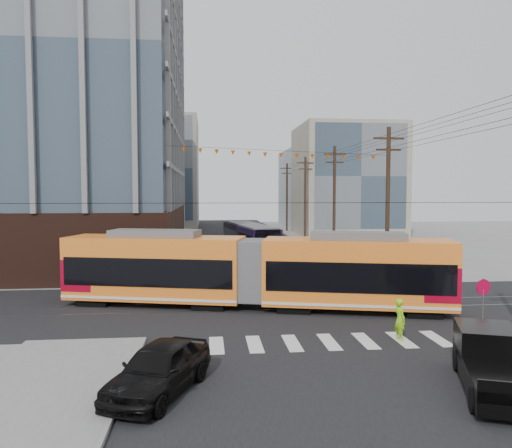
{
  "coord_description": "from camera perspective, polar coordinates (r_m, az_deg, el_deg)",
  "views": [
    {
      "loc": [
        -4.37,
        -23.5,
        6.41
      ],
      "look_at": [
        -1.0,
        10.55,
        4.2
      ],
      "focal_mm": 35.0,
      "sensor_mm": 36.0,
      "label": 1
    }
  ],
  "objects": [
    {
      "name": "ground",
      "position": [
        24.75,
        4.81,
        -11.33
      ],
      "size": [
        160.0,
        160.0,
        0.0
      ],
      "primitive_type": "plane",
      "color": "slate"
    },
    {
      "name": "office_building",
      "position": [
        50.36,
        -26.72,
        12.31
      ],
      "size": [
        30.0,
        25.0,
        28.6
      ],
      "primitive_type": "cube",
      "color": "#381E16",
      "rests_on": "ground"
    },
    {
      "name": "bg_bldg_nw_near",
      "position": [
        76.6,
        -15.21,
        5.5
      ],
      "size": [
        18.0,
        16.0,
        18.0
      ],
      "primitive_type": "cube",
      "color": "#8C99A5",
      "rests_on": "ground"
    },
    {
      "name": "bg_bldg_ne_near",
      "position": [
        74.37,
        10.29,
        4.85
      ],
      "size": [
        14.0,
        14.0,
        16.0
      ],
      "primitive_type": "cube",
      "color": "gray",
      "rests_on": "ground"
    },
    {
      "name": "bg_bldg_nw_far",
      "position": [
        96.06,
        -11.46,
        5.75
      ],
      "size": [
        16.0,
        18.0,
        20.0
      ],
      "primitive_type": "cube",
      "color": "gray",
      "rests_on": "ground"
    },
    {
      "name": "bg_bldg_ne_far",
      "position": [
        94.2,
        8.11,
        4.01
      ],
      "size": [
        16.0,
        16.0,
        14.0
      ],
      "primitive_type": "cube",
      "color": "#8C99A5",
      "rests_on": "ground"
    },
    {
      "name": "utility_pole_far",
      "position": [
        80.54,
        3.55,
        3.03
      ],
      "size": [
        0.3,
        0.3,
        11.0
      ],
      "primitive_type": "cylinder",
      "color": "black",
      "rests_on": "ground"
    },
    {
      "name": "streetcar",
      "position": [
        27.63,
        -0.31,
        -5.4
      ],
      "size": [
        21.33,
        8.1,
        4.09
      ],
      "primitive_type": null,
      "rotation": [
        0.0,
        0.0,
        -0.25
      ],
      "color": "orange",
      "rests_on": "ground"
    },
    {
      "name": "city_bus",
      "position": [
        47.42,
        -0.73,
        -1.98
      ],
      "size": [
        4.64,
        12.49,
        3.46
      ],
      "primitive_type": null,
      "rotation": [
        0.0,
        0.0,
        0.17
      ],
      "color": "black",
      "rests_on": "ground"
    },
    {
      "name": "pickup_truck",
      "position": [
        18.17,
        25.58,
        -14.39
      ],
      "size": [
        3.54,
        5.52,
        1.76
      ],
      "primitive_type": null,
      "rotation": [
        0.0,
        0.0,
        -0.35
      ],
      "color": "black",
      "rests_on": "ground"
    },
    {
      "name": "black_sedan",
      "position": [
        16.75,
        -11.04,
        -15.89
      ],
      "size": [
        3.65,
        5.16,
        1.63
      ],
      "primitive_type": "imported",
      "rotation": [
        0.0,
        0.0,
        -0.4
      ],
      "color": "black",
      "rests_on": "ground"
    },
    {
      "name": "parked_car_silver",
      "position": [
        38.75,
        -7.13,
        -4.87
      ],
      "size": [
        2.08,
        4.21,
        1.33
      ],
      "primitive_type": "imported",
      "rotation": [
        0.0,
        0.0,
        3.32
      ],
      "color": "#B2B3B4",
      "rests_on": "ground"
    },
    {
      "name": "parked_car_white",
      "position": [
        43.29,
        -7.47,
        -4.01
      ],
      "size": [
        2.36,
        4.6,
        1.28
      ],
      "primitive_type": "imported",
      "rotation": [
        0.0,
        0.0,
        3.01
      ],
      "color": "silver",
      "rests_on": "ground"
    },
    {
      "name": "parked_car_grey",
      "position": [
        49.92,
        -7.2,
        -2.98
      ],
      "size": [
        3.56,
        5.02,
        1.27
      ],
      "primitive_type": "imported",
      "rotation": [
        0.0,
        0.0,
        2.79
      ],
      "color": "slate",
      "rests_on": "ground"
    },
    {
      "name": "pedestrian",
      "position": [
        22.72,
        16.12,
        -10.45
      ],
      "size": [
        0.52,
        0.72,
        1.83
      ],
      "primitive_type": "imported",
      "rotation": [
        0.0,
        0.0,
        1.71
      ],
      "color": "#8ADC17",
      "rests_on": "ground"
    },
    {
      "name": "stop_sign",
      "position": [
        24.2,
        24.47,
        -9.0
      ],
      "size": [
        0.89,
        0.89,
        2.47
      ],
      "primitive_type": null,
      "rotation": [
        0.0,
        0.0,
        0.22
      ],
      "color": "#A90028",
      "rests_on": "ground"
    },
    {
      "name": "jersey_barrier",
      "position": [
        37.67,
        14.15,
        -5.63
      ],
      "size": [
        1.0,
        3.88,
        0.77
      ],
      "primitive_type": "cube",
      "rotation": [
        0.0,
        0.0,
        0.03
      ],
      "color": "#5A5A65",
      "rests_on": "ground"
    }
  ]
}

